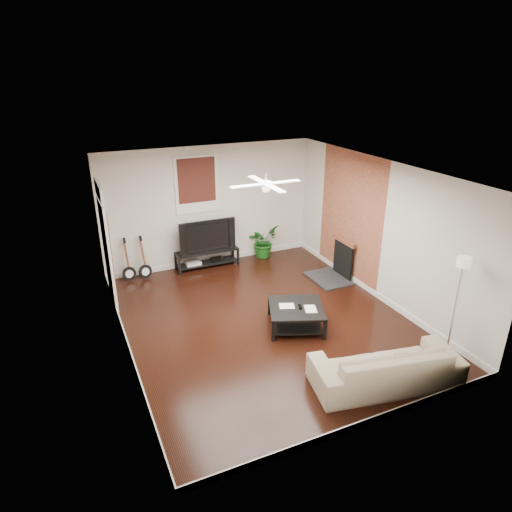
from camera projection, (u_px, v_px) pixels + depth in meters
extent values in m
cube|color=black|center=(265.00, 320.00, 8.42)|extent=(5.00, 6.00, 0.01)
cube|color=white|center=(266.00, 172.00, 7.33)|extent=(5.00, 6.00, 0.01)
cube|color=silver|center=(210.00, 206.00, 10.40)|extent=(5.00, 0.01, 2.80)
cube|color=silver|center=(373.00, 337.00, 5.35)|extent=(5.00, 0.01, 2.80)
cube|color=silver|center=(119.00, 276.00, 6.93)|extent=(0.01, 6.00, 2.80)
cube|color=silver|center=(380.00, 231.00, 8.82)|extent=(0.01, 6.00, 2.80)
cube|color=#A15534|center=(350.00, 217.00, 9.66)|extent=(0.02, 2.20, 2.80)
cube|color=black|center=(336.00, 259.00, 9.91)|extent=(0.80, 1.10, 0.92)
cube|color=#37140F|center=(197.00, 185.00, 10.04)|extent=(1.00, 0.06, 1.30)
cube|color=white|center=(107.00, 244.00, 8.60)|extent=(0.08, 1.00, 2.50)
cube|color=black|center=(207.00, 258.00, 10.60)|extent=(1.48, 0.40, 0.42)
imported|color=black|center=(206.00, 235.00, 10.39)|extent=(1.33, 0.17, 0.77)
cube|color=black|center=(296.00, 317.00, 8.14)|extent=(1.24, 1.24, 0.40)
imported|color=#C1A791|center=(386.00, 365.00, 6.62)|extent=(2.31, 1.26, 0.64)
imported|color=#195718|center=(263.00, 242.00, 11.10)|extent=(0.94, 0.90, 0.80)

